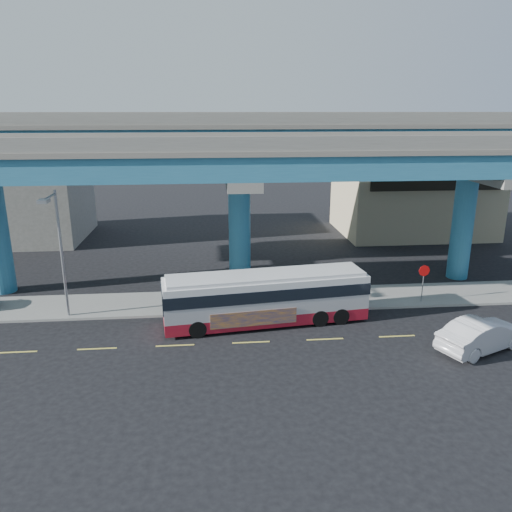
{
  "coord_description": "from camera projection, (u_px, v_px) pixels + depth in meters",
  "views": [
    {
      "loc": [
        -1.98,
        -24.32,
        11.89
      ],
      "look_at": [
        0.67,
        4.0,
        3.51
      ],
      "focal_mm": 35.0,
      "sensor_mm": 36.0,
      "label": 1
    }
  ],
  "objects": [
    {
      "name": "transit_bus",
      "position": [
        266.0,
        296.0,
        28.47
      ],
      "size": [
        11.89,
        3.94,
        3.0
      ],
      "rotation": [
        0.0,
        0.0,
        0.12
      ],
      "color": "maroon",
      "rests_on": "ground"
    },
    {
      "name": "sedan",
      "position": [
        482.0,
        335.0,
        25.46
      ],
      "size": [
        5.5,
        6.37,
        1.67
      ],
      "primitive_type": "imported",
      "rotation": [
        0.0,
        0.0,
        1.98
      ],
      "color": "silver",
      "rests_on": "ground"
    },
    {
      "name": "viaduct",
      "position": [
        239.0,
        153.0,
        32.88
      ],
      "size": [
        52.0,
        12.4,
        11.7
      ],
      "color": "#215F80",
      "rests_on": "ground"
    },
    {
      "name": "building_beige",
      "position": [
        412.0,
        198.0,
        49.33
      ],
      "size": [
        14.0,
        10.23,
        7.0
      ],
      "color": "tan",
      "rests_on": "ground"
    },
    {
      "name": "street_lamp",
      "position": [
        57.0,
        238.0,
        27.7
      ],
      "size": [
        0.5,
        2.45,
        7.46
      ],
      "color": "gray",
      "rests_on": "sidewalk"
    },
    {
      "name": "stop_sign",
      "position": [
        424.0,
        276.0,
        31.23
      ],
      "size": [
        0.73,
        0.08,
        2.42
      ],
      "rotation": [
        0.0,
        0.0,
        -0.37
      ],
      "color": "gray",
      "rests_on": "sidewalk"
    },
    {
      "name": "lane_markings",
      "position": [
        251.0,
        342.0,
        26.48
      ],
      "size": [
        58.0,
        0.12,
        0.01
      ],
      "color": "#D8C64C",
      "rests_on": "ground"
    },
    {
      "name": "ground",
      "position": [
        251.0,
        340.0,
        26.77
      ],
      "size": [
        120.0,
        120.0,
        0.0
      ],
      "primitive_type": "plane",
      "color": "black",
      "rests_on": "ground"
    },
    {
      "name": "sidewalk",
      "position": [
        244.0,
        301.0,
        32.0
      ],
      "size": [
        70.0,
        4.0,
        0.15
      ],
      "primitive_type": "cube",
      "color": "gray",
      "rests_on": "ground"
    },
    {
      "name": "building_concrete",
      "position": [
        16.0,
        192.0,
        46.63
      ],
      "size": [
        12.0,
        10.0,
        9.0
      ],
      "primitive_type": "cube",
      "color": "gray",
      "rests_on": "ground"
    }
  ]
}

